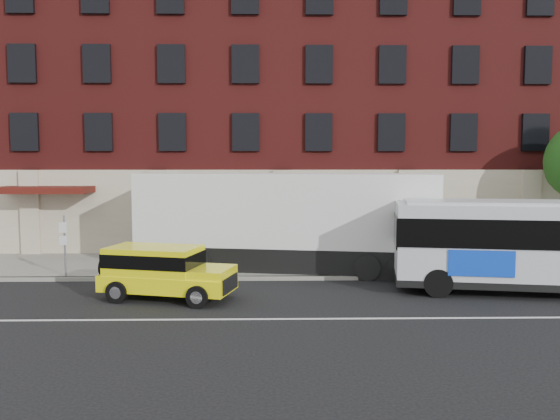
{
  "coord_description": "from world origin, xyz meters",
  "views": [
    {
      "loc": [
        -0.66,
        -15.84,
        4.59
      ],
      "look_at": [
        -0.24,
        5.5,
        2.75
      ],
      "focal_mm": 36.91,
      "sensor_mm": 36.0,
      "label": 1
    }
  ],
  "objects": [
    {
      "name": "ground",
      "position": [
        0.0,
        0.0,
        0.0
      ],
      "size": [
        120.0,
        120.0,
        0.0
      ],
      "primitive_type": "plane",
      "color": "black",
      "rests_on": "ground"
    },
    {
      "name": "sidewalk",
      "position": [
        0.0,
        9.0,
        0.07
      ],
      "size": [
        60.0,
        6.0,
        0.15
      ],
      "primitive_type": "cube",
      "color": "gray",
      "rests_on": "ground"
    },
    {
      "name": "kerb",
      "position": [
        0.0,
        6.0,
        0.07
      ],
      "size": [
        60.0,
        0.25,
        0.15
      ],
      "primitive_type": "cube",
      "color": "gray",
      "rests_on": "ground"
    },
    {
      "name": "lane_line",
      "position": [
        0.0,
        0.5,
        0.01
      ],
      "size": [
        60.0,
        0.12,
        0.01
      ],
      "primitive_type": "cube",
      "color": "silver",
      "rests_on": "ground"
    },
    {
      "name": "building",
      "position": [
        -0.01,
        16.92,
        7.58
      ],
      "size": [
        30.0,
        12.1,
        15.0
      ],
      "color": "#581614",
      "rests_on": "sidewalk"
    },
    {
      "name": "sign_pole",
      "position": [
        -8.5,
        6.15,
        1.45
      ],
      "size": [
        0.3,
        0.2,
        2.5
      ],
      "color": "gray",
      "rests_on": "ground"
    },
    {
      "name": "yellow_suv",
      "position": [
        -4.21,
        3.07,
        1.0
      ],
      "size": [
        4.69,
        2.82,
        1.74
      ],
      "color": "#FFF90D",
      "rests_on": "ground"
    },
    {
      "name": "shipping_container",
      "position": [
        0.02,
        7.6,
        2.01
      ],
      "size": [
        12.44,
        4.56,
        4.07
      ],
      "color": "black",
      "rests_on": "ground"
    }
  ]
}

